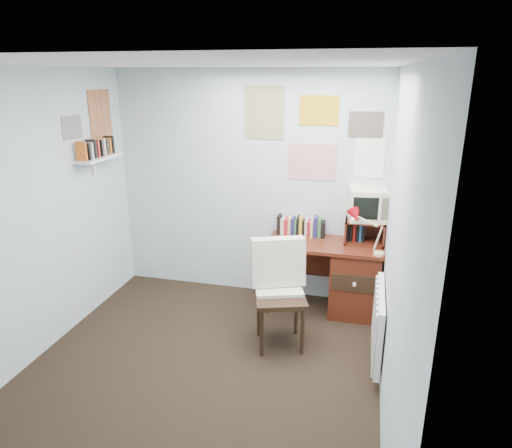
% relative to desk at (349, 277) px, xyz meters
% --- Properties ---
extents(ground, '(3.50, 3.50, 0.00)m').
position_rel_desk_xyz_m(ground, '(-1.17, -1.48, -0.41)').
color(ground, black).
rests_on(ground, ground).
extents(back_wall, '(3.00, 0.02, 2.50)m').
position_rel_desk_xyz_m(back_wall, '(-1.17, 0.27, 0.84)').
color(back_wall, silver).
rests_on(back_wall, ground).
extents(left_wall, '(0.02, 3.50, 2.50)m').
position_rel_desk_xyz_m(left_wall, '(-2.67, -1.48, 0.84)').
color(left_wall, silver).
rests_on(left_wall, ground).
extents(right_wall, '(0.02, 3.50, 2.50)m').
position_rel_desk_xyz_m(right_wall, '(0.33, -1.48, 0.84)').
color(right_wall, silver).
rests_on(right_wall, ground).
extents(ceiling, '(3.00, 3.50, 0.02)m').
position_rel_desk_xyz_m(ceiling, '(-1.17, -1.48, 2.09)').
color(ceiling, white).
rests_on(ceiling, back_wall).
extents(desk, '(1.20, 0.55, 0.76)m').
position_rel_desk_xyz_m(desk, '(0.00, 0.00, 0.00)').
color(desk, '#5B2314').
rests_on(desk, ground).
extents(desk_chair, '(0.62, 0.61, 0.97)m').
position_rel_desk_xyz_m(desk_chair, '(-0.59, -0.80, 0.08)').
color(desk_chair, black).
rests_on(desk_chair, ground).
extents(desk_lamp, '(0.27, 0.23, 0.37)m').
position_rel_desk_xyz_m(desk_lamp, '(0.27, -0.21, 0.54)').
color(desk_lamp, '#B10B15').
rests_on(desk_lamp, desk).
extents(tv_riser, '(0.40, 0.30, 0.25)m').
position_rel_desk_xyz_m(tv_riser, '(0.12, 0.11, 0.48)').
color(tv_riser, '#5B2314').
rests_on(tv_riser, desk).
extents(crt_tv, '(0.42, 0.40, 0.35)m').
position_rel_desk_xyz_m(crt_tv, '(0.13, 0.13, 0.78)').
color(crt_tv, '#EDE0C6').
rests_on(crt_tv, tv_riser).
extents(book_row, '(0.60, 0.14, 0.22)m').
position_rel_desk_xyz_m(book_row, '(-0.51, 0.18, 0.46)').
color(book_row, '#5B2314').
rests_on(book_row, desk).
extents(radiator, '(0.09, 0.80, 0.60)m').
position_rel_desk_xyz_m(radiator, '(0.29, -0.93, 0.01)').
color(radiator, white).
rests_on(radiator, right_wall).
extents(wall_shelf, '(0.20, 0.62, 0.24)m').
position_rel_desk_xyz_m(wall_shelf, '(-2.57, -0.38, 1.21)').
color(wall_shelf, white).
rests_on(wall_shelf, left_wall).
extents(posters_back, '(1.20, 0.01, 0.90)m').
position_rel_desk_xyz_m(posters_back, '(-0.47, 0.26, 1.44)').
color(posters_back, white).
rests_on(posters_back, back_wall).
extents(posters_left, '(0.01, 0.70, 0.60)m').
position_rel_desk_xyz_m(posters_left, '(-2.67, -0.38, 1.59)').
color(posters_left, white).
rests_on(posters_left, left_wall).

